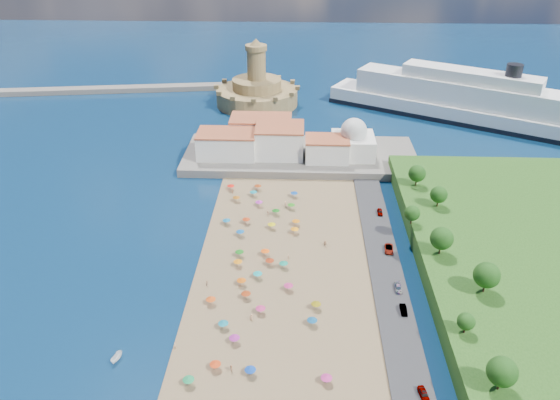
{
  "coord_description": "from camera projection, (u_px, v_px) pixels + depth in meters",
  "views": [
    {
      "loc": [
        10.02,
        -122.61,
        89.08
      ],
      "look_at": [
        4.0,
        25.0,
        8.0
      ],
      "focal_mm": 35.0,
      "sensor_mm": 36.0,
      "label": 1
    }
  ],
  "objects": [
    {
      "name": "terrace",
      "position": [
        300.0,
        156.0,
        213.48
      ],
      "size": [
        90.0,
        36.0,
        3.0
      ],
      "primitive_type": "cube",
      "color": "#59544C",
      "rests_on": "ground"
    },
    {
      "name": "beachgoers",
      "position": [
        257.0,
        269.0,
        148.51
      ],
      "size": [
        36.27,
        95.22,
        1.89
      ],
      "color": "tan",
      "rests_on": "beach"
    },
    {
      "name": "breakwater",
      "position": [
        74.0,
        91.0,
        287.93
      ],
      "size": [
        199.03,
        34.77,
        2.6
      ],
      "primitive_type": "cube",
      "rotation": [
        0.0,
        0.0,
        0.14
      ],
      "color": "#59544C",
      "rests_on": "ground"
    },
    {
      "name": "moored_boats",
      "position": [
        116.0,
        384.0,
        113.59
      ],
      "size": [
        7.31,
        19.82,
        1.5
      ],
      "color": "white",
      "rests_on": "ground"
    },
    {
      "name": "domed_building",
      "position": [
        353.0,
        141.0,
        207.41
      ],
      "size": [
        16.0,
        16.0,
        15.0
      ],
      "color": "silver",
      "rests_on": "terrace"
    },
    {
      "name": "fortress",
      "position": [
        257.0,
        92.0,
        268.7
      ],
      "size": [
        40.0,
        40.0,
        32.4
      ],
      "color": "#9F864F",
      "rests_on": "ground"
    },
    {
      "name": "waterfront_buildings",
      "position": [
        267.0,
        140.0,
        211.44
      ],
      "size": [
        57.0,
        29.0,
        11.0
      ],
      "color": "silver",
      "rests_on": "terrace"
    },
    {
      "name": "parked_cars",
      "position": [
        396.0,
        277.0,
        144.78
      ],
      "size": [
        2.97,
        78.28,
        1.45
      ],
      "color": "gray",
      "rests_on": "promenade"
    },
    {
      "name": "jetty",
      "position": [
        252.0,
        124.0,
        245.06
      ],
      "size": [
        18.0,
        70.0,
        2.4
      ],
      "primitive_type": "cube",
      "color": "#59544C",
      "rests_on": "ground"
    },
    {
      "name": "ground",
      "position": [
        262.0,
        269.0,
        150.61
      ],
      "size": [
        700.0,
        700.0,
        0.0
      ],
      "primitive_type": "plane",
      "color": "#071938",
      "rests_on": "ground"
    },
    {
      "name": "hillside_trees",
      "position": [
        454.0,
        257.0,
        137.28
      ],
      "size": [
        17.68,
        106.3,
        8.17
      ],
      "color": "#382314",
      "rests_on": "hillside"
    },
    {
      "name": "cruise_ship",
      "position": [
        467.0,
        103.0,
        248.59
      ],
      "size": [
        123.23,
        80.52,
        28.46
      ],
      "color": "black",
      "rests_on": "ground"
    },
    {
      "name": "beach_parasols",
      "position": [
        258.0,
        274.0,
        144.91
      ],
      "size": [
        32.98,
        112.21,
        2.2
      ],
      "color": "gray",
      "rests_on": "beach"
    }
  ]
}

